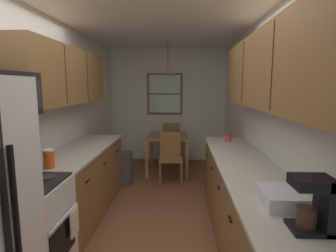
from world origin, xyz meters
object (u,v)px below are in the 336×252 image
Objects in this scene: mug_by_coffeemaker at (228,138)px; table_serving_bowl at (172,135)px; coffee_maker at (317,203)px; stove_range at (26,234)px; trash_bin at (123,168)px; dining_table at (168,141)px; microwave_over_range at (0,95)px; dish_rack at (282,197)px; dining_chair_near at (170,155)px; dining_chair_far at (171,140)px; storage_canister at (49,159)px.

mug_by_coffeemaker is 1.56m from table_serving_bowl.
mug_by_coffeemaker is (-0.07, 2.45, -0.11)m from coffee_maker.
trash_bin is at bearing 83.11° from stove_range.
microwave_over_range is at bearing -109.73° from dining_table.
trash_bin is 2.79× the size of table_serving_bowl.
trash_bin is at bearing 122.41° from dish_rack.
dining_table is 0.67m from dining_chair_near.
stove_range is 2.07m from dish_rack.
microwave_over_range is 0.63× the size of dining_table.
dining_chair_far is 2.65× the size of dish_rack.
dining_chair_near is 3.32m from coffee_maker.
microwave_over_range is 4.51× the size of mug_by_coffeemaker.
stove_range is 2.23m from coffee_maker.
mug_by_coffeemaker is (0.92, -1.99, 0.45)m from dining_chair_far.
dish_rack reaches higher than table_serving_bowl.
trash_bin is 1.18m from table_serving_bowl.
mug_by_coffeemaker is (0.96, -1.34, 0.34)m from dining_table.
mug_by_coffeemaker is (2.00, 1.39, -0.04)m from storage_canister.
microwave_over_range reaches higher than table_serving_bowl.
microwave_over_range is 0.98× the size of trash_bin.
storage_canister is 0.61× the size of coffee_maker.
dish_rack is at bearing -19.86° from storage_canister.
stove_range is at bearing -109.53° from table_serving_bowl.
dining_chair_far is 1.63m from trash_bin.
dining_chair_far is at bearing 61.16° from trash_bin.
dish_rack reaches higher than trash_bin.
dining_chair_near is 4.39× the size of table_serving_bowl.
dining_table is (1.03, 3.20, 0.14)m from stove_range.
table_serving_bowl is at bearing 68.65° from microwave_over_range.
stove_range is 4.00m from dining_chair_far.
table_serving_bowl is (0.00, 0.59, 0.26)m from dining_chair_near.
dining_chair_near is at bearing 141.88° from mug_by_coffeemaker.
trash_bin is (0.29, 2.44, -0.18)m from stove_range.
dining_chair_near is at bearing 107.61° from dish_rack.
dining_table is at bearing 125.55° from mug_by_coffeemaker.
stove_range is at bearing -105.55° from dining_chair_far.
trash_bin is at bearing -134.17° from dining_table.
coffee_maker reaches higher than trash_bin.
stove_range is 2.46m from trash_bin.
stove_range is at bearing -136.96° from mug_by_coffeemaker.
dining_chair_far is 2.88× the size of coffee_maker.
dining_table is 2.84× the size of coffee_maker.
coffee_maker is 1.52× the size of table_serving_bowl.
dining_chair_far is 4.23m from dish_rack.
storage_canister reaches higher than dining_table.
microwave_over_range is at bearing 173.22° from dish_rack.
microwave_over_range is at bearing 164.93° from coffee_maker.
stove_range reaches higher than dining_chair_near.
dining_table is 0.18m from table_serving_bowl.
dining_table is 0.98× the size of dining_chair_near.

